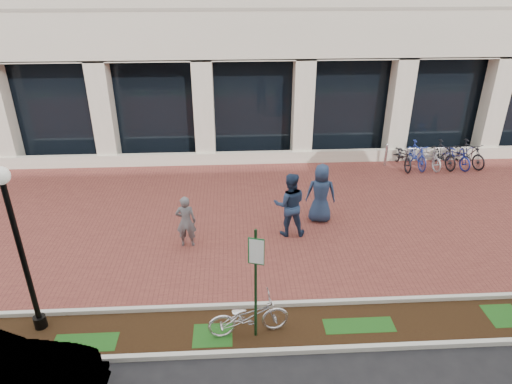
{
  "coord_description": "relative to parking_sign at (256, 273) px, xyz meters",
  "views": [
    {
      "loc": [
        -0.92,
        -13.11,
        7.36
      ],
      "look_at": [
        -0.22,
        -0.8,
        1.27
      ],
      "focal_mm": 32.0,
      "sensor_mm": 36.0,
      "label": 1
    }
  ],
  "objects": [
    {
      "name": "pedestrian_mid",
      "position": [
        1.25,
        4.28,
        -0.71
      ],
      "size": [
        1.01,
        0.8,
        2.01
      ],
      "primitive_type": "imported",
      "rotation": [
        0.0,
        0.0,
        3.1
      ],
      "color": "navy",
      "rests_on": "ground"
    },
    {
      "name": "lamppost",
      "position": [
        -4.86,
        0.55,
        0.53
      ],
      "size": [
        0.36,
        0.36,
        3.96
      ],
      "color": "black",
      "rests_on": "ground"
    },
    {
      "name": "bike_rack_cluster",
      "position": [
        7.86,
        9.21,
        -1.22
      ],
      "size": [
        3.59,
        1.91,
        1.05
      ],
      "rotation": [
        0.0,
        0.0,
        0.14
      ],
      "color": "black",
      "rests_on": "ground"
    },
    {
      "name": "ground",
      "position": [
        0.49,
        5.45,
        -1.72
      ],
      "size": [
        120.0,
        120.0,
        0.0
      ],
      "primitive_type": "plane",
      "color": "black",
      "rests_on": "ground"
    },
    {
      "name": "curb_street_side",
      "position": [
        0.49,
        -0.55,
        -1.66
      ],
      "size": [
        40.0,
        0.12,
        0.12
      ],
      "primitive_type": "cube",
      "color": "beige",
      "rests_on": "ground"
    },
    {
      "name": "parking_sign",
      "position": [
        0.0,
        0.0,
        0.0
      ],
      "size": [
        0.34,
        0.07,
        2.74
      ],
      "rotation": [
        0.0,
        0.0,
        -0.3
      ],
      "color": "#153B1B",
      "rests_on": "ground"
    },
    {
      "name": "curb_plaza_side",
      "position": [
        0.49,
        0.95,
        -1.66
      ],
      "size": [
        40.0,
        0.12,
        0.12
      ],
      "primitive_type": "cube",
      "color": "beige",
      "rests_on": "ground"
    },
    {
      "name": "pedestrian_left",
      "position": [
        -1.8,
        3.79,
        -0.92
      ],
      "size": [
        0.6,
        0.4,
        1.6
      ],
      "primitive_type": "imported",
      "rotation": [
        0.0,
        0.0,
        3.11
      ],
      "color": "#5C5C60",
      "rests_on": "ground"
    },
    {
      "name": "brick_plaza",
      "position": [
        0.49,
        5.45,
        -1.71
      ],
      "size": [
        40.0,
        9.0,
        0.01
      ],
      "primitive_type": "cube",
      "color": "brown",
      "rests_on": "ground"
    },
    {
      "name": "locked_bicycle",
      "position": [
        -0.15,
        0.1,
        -1.24
      ],
      "size": [
        1.89,
        0.9,
        0.96
      ],
      "primitive_type": "imported",
      "rotation": [
        0.0,
        0.0,
        1.72
      ],
      "color": "silver",
      "rests_on": "ground"
    },
    {
      "name": "planting_strip",
      "position": [
        0.49,
        0.2,
        -1.71
      ],
      "size": [
        40.0,
        1.5,
        0.01
      ],
      "primitive_type": "cube",
      "color": "black",
      "rests_on": "ground"
    },
    {
      "name": "pedestrian_right",
      "position": [
        2.34,
        5.06,
        -0.75
      ],
      "size": [
        1.02,
        0.74,
        1.93
      ],
      "primitive_type": "imported",
      "rotation": [
        0.0,
        0.0,
        3.0
      ],
      "color": "navy",
      "rests_on": "ground"
    },
    {
      "name": "bollard",
      "position": [
        5.86,
        9.39,
        -1.23
      ],
      "size": [
        0.12,
        0.12,
        0.96
      ],
      "color": "silver",
      "rests_on": "ground"
    }
  ]
}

